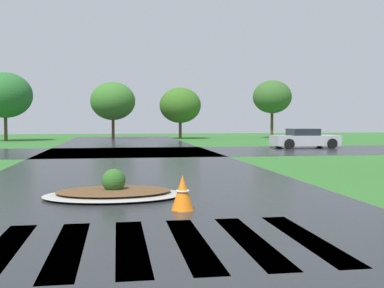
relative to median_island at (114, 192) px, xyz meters
name	(u,v)px	position (x,y,z in m)	size (l,w,h in m)	color
asphalt_roadway	(142,191)	(0.72, 0.93, -0.12)	(9.58, 80.00, 0.01)	#232628
asphalt_cross_road	(129,152)	(0.72, 15.77, -0.12)	(90.00, 8.62, 0.01)	#232628
crosswalk_stripes	(162,244)	(0.72, -4.40, -0.12)	(4.95, 3.19, 0.01)	white
median_island	(114,192)	(0.00, 0.00, 0.00)	(3.30, 2.22, 0.68)	#9E9B93
car_silver_hatch	(305,139)	(12.06, 17.83, 0.46)	(4.25, 2.12, 1.25)	#B7B7BF
traffic_cone	(183,193)	(1.39, -1.86, 0.23)	(0.46, 0.46, 0.72)	orange
background_treeline	(73,99)	(-3.84, 33.15, 3.57)	(37.42, 7.22, 5.85)	#4C3823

